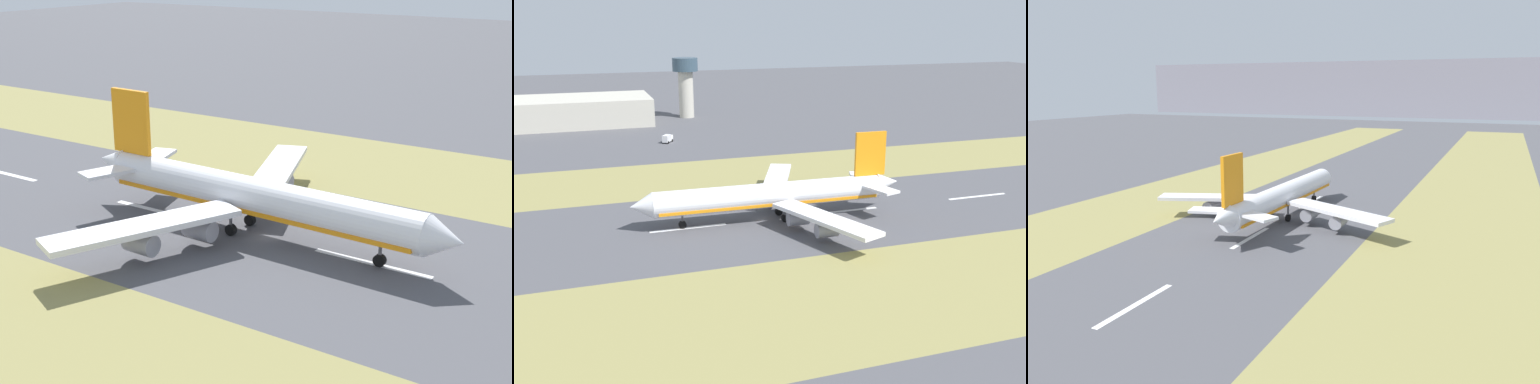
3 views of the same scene
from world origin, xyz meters
The scene contains 7 objects.
ground_plane centered at (0.00, 0.00, 0.00)m, with size 800.00×800.00×0.00m, color #4C4C51.
grass_median_west centered at (-45.00, 0.00, 0.00)m, with size 40.00×600.00×0.01m, color olive.
grass_median_east centered at (45.00, 0.00, 0.00)m, with size 40.00×600.00×0.01m, color olive.
centreline_dash_near centered at (0.00, -61.93, 0.01)m, with size 1.20×18.00×0.01m, color silver.
centreline_dash_mid centered at (0.00, -21.93, 0.01)m, with size 1.20×18.00×0.01m, color silver.
centreline_dash_far centered at (0.00, 18.07, 0.01)m, with size 1.20×18.00×0.01m, color silver.
airplane_main_jet centered at (-0.39, -3.84, 6.02)m, with size 64.11×67.13×20.20m.
Camera 1 is at (87.14, 54.97, 42.22)m, focal length 50.00 mm.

